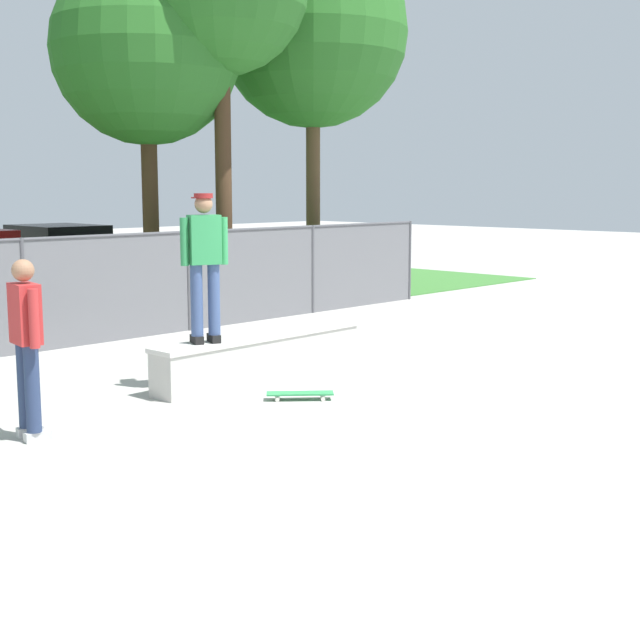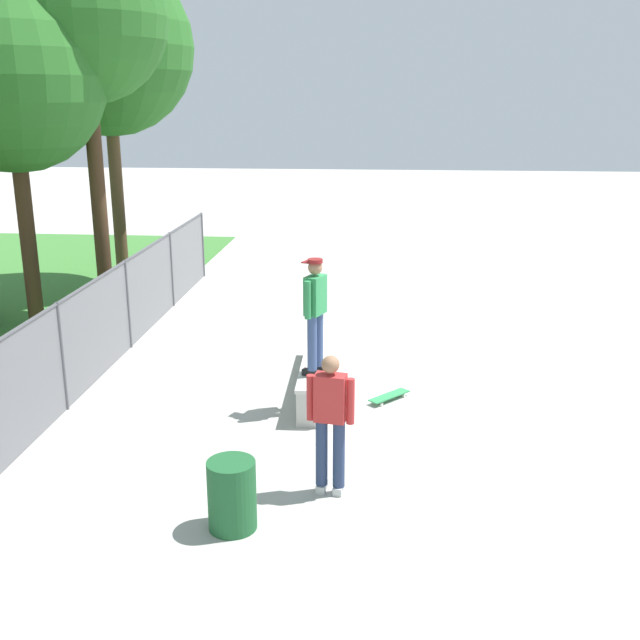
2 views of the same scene
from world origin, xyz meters
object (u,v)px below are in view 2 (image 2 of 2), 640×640
Objects in this scene: concrete_ledge at (318,370)px; tree_far at (106,48)px; skateboarder at (315,311)px; tree_near_right at (10,78)px; tree_mid at (84,19)px; trash_bin at (232,495)px; bystander at (330,418)px; skateboard at (389,396)px.

tree_far is at bearing 40.29° from concrete_ledge.
skateboarder is 8.04m from tree_near_right.
tree_near_right is at bearing 66.83° from concrete_ledge.
trash_bin is (-8.00, -4.41, -5.84)m from tree_mid.
tree_mid is 4.39× the size of bystander.
skateboarder is 2.54× the size of skateboard.
skateboarder is 2.71m from bystander.
tree_far is (4.14, -0.45, 0.78)m from tree_near_right.
skateboard is at bearing -112.97° from tree_near_right.
skateboard is 9.64m from tree_mid.
tree_mid is 10.84m from trash_bin.
bystander is 1.51m from trash_bin.
skateboarder is 2.20× the size of trash_bin.
skateboard is 0.09× the size of tree_far.
tree_near_right is (2.66, 6.21, 4.83)m from concrete_ledge.
bystander is 2.18× the size of trash_bin.
tree_far is (6.80, 5.76, 5.61)m from concrete_ledge.
trash_bin is (-7.13, -5.63, -4.72)m from tree_near_right.
tree_far is at bearing 43.77° from skateboard.
concrete_ledge is 0.43× the size of tree_mid.
trash_bin is at bearing 169.81° from skateboarder.
tree_mid reaches higher than concrete_ledge.
concrete_ledge is 0.42× the size of tree_far.
skateboarder reaches higher than concrete_ledge.
tree_mid is (3.53, 4.99, 5.95)m from concrete_ledge.
concrete_ledge is 8.31m from tree_near_right.
tree_mid reaches higher than bystander.
trash_bin reaches higher than concrete_ledge.
bystander is (-7.09, -5.47, -5.25)m from tree_mid.
bystander is at bearing -148.95° from tree_far.
tree_mid is 10.38m from bystander.
tree_near_right is at bearing 125.48° from tree_mid.
bystander is (-2.60, -0.43, -0.63)m from skateboarder.
skateboard is 4.38m from trash_bin.
tree_near_right is 0.87× the size of tree_far.
skateboarder is at bearing 112.01° from skateboard.
trash_bin is at bearing 130.62° from bystander.
tree_near_right is 1.87m from tree_mid.
tree_far is 13.57m from trash_bin.
bystander reaches higher than trash_bin.
tree_mid is (4.50, 5.04, 4.62)m from skateboarder.
tree_far reaches higher than bystander.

